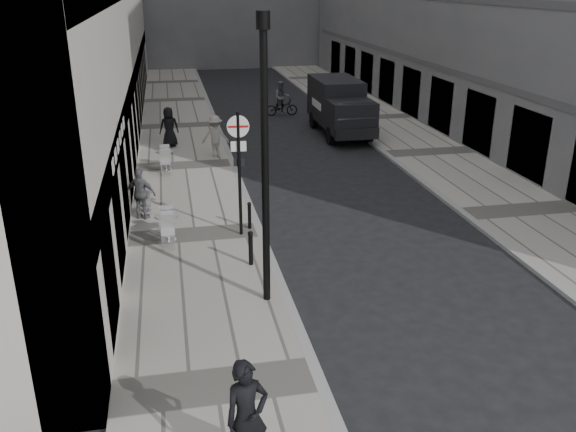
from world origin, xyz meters
The scene contains 15 objects.
sidewalk centered at (-2.00, 18.00, 0.06)m, with size 4.00×60.00×0.12m, color #A29E93.
far_sidewalk centered at (9.00, 18.00, 0.06)m, with size 4.00×60.00×0.12m, color #A29E93.
walking_man centered at (-1.68, 0.50, 1.10)m, with size 0.72×0.47×1.97m, color black.
sign_post centered at (-0.60, 10.08, 2.55)m, with size 0.65×0.11×3.80m.
lamppost centered at (-0.49, 5.90, 3.86)m, with size 0.30×0.30×6.73m.
bollard_near centered at (-0.60, 7.90, 0.58)m, with size 0.12×0.12×0.92m, color black.
bollard_far centered at (-0.28, 10.49, 0.53)m, with size 0.11×0.11×0.81m, color black.
panel_van centered at (6.00, 22.56, 1.53)m, with size 2.20×5.80×2.72m.
cyclist centered at (3.96, 27.62, 0.78)m, with size 1.87×0.73×1.99m.
pedestrian_a centered at (-3.60, 12.02, 0.97)m, with size 1.00×0.42×1.71m, color #5E5F63.
pedestrian_b centered at (-0.60, 19.07, 1.03)m, with size 1.18×0.68×1.83m, color gray.
pedestrian_c centered at (-2.56, 21.24, 1.04)m, with size 0.90×0.59×1.85m, color black.
cafe_table_near centered at (-3.53, 12.69, 0.55)m, with size 0.66×1.48×0.84m.
cafe_table_mid centered at (-2.80, 10.03, 0.60)m, with size 0.74×1.67×0.95m.
cafe_table_far centered at (-2.80, 17.40, 0.60)m, with size 0.74×1.68×0.96m.
Camera 1 is at (-2.55, -7.16, 7.45)m, focal length 38.00 mm.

